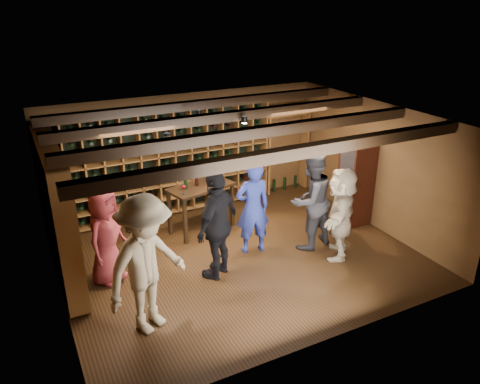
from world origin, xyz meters
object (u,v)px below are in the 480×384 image
guest_woman_black (218,225)px  guest_beige (341,213)px  display_cabinet (356,183)px  tasting_table (201,191)px  man_blue_shirt (253,208)px  man_grey_suit (310,200)px  guest_khaki (147,265)px  guest_red_floral (106,236)px

guest_woman_black → guest_beige: 2.22m
display_cabinet → tasting_table: (-2.90, 1.08, -0.03)m
man_blue_shirt → guest_woman_black: guest_woman_black is taller
man_grey_suit → guest_woman_black: size_ratio=0.99×
man_blue_shirt → guest_beige: (1.30, -0.82, -0.03)m
man_blue_shirt → guest_beige: 1.54m
display_cabinet → tasting_table: 3.10m
man_blue_shirt → guest_beige: bearing=156.2°
guest_woman_black → tasting_table: guest_woman_black is taller
display_cabinet → guest_woman_black: 3.33m
guest_woman_black → guest_khaki: (-1.40, -0.80, 0.08)m
man_grey_suit → guest_khaki: size_ratio=0.92×
guest_red_floral → guest_woman_black: size_ratio=0.88×
guest_khaki → guest_beige: 3.61m
guest_red_floral → guest_woman_black: guest_woman_black is taller
man_blue_shirt → guest_khaki: guest_khaki is taller
guest_beige → tasting_table: size_ratio=1.21×
tasting_table → guest_beige: bearing=-62.5°
man_grey_suit → guest_beige: man_grey_suit is taller
guest_red_floral → tasting_table: (2.03, 0.99, 0.01)m
man_blue_shirt → tasting_table: (-0.51, 1.19, -0.03)m
guest_woman_black → guest_khaki: bearing=-5.6°
guest_red_floral → guest_khaki: size_ratio=0.81×
man_blue_shirt → guest_woman_black: (-0.88, -0.44, 0.07)m
man_grey_suit → man_blue_shirt: bearing=-28.2°
man_grey_suit → display_cabinet: bearing=-174.3°
display_cabinet → guest_red_floral: (-4.93, 0.09, -0.04)m
guest_red_floral → display_cabinet: bearing=-47.2°
guest_beige → guest_red_floral: bearing=-64.2°
guest_khaki → tasting_table: (1.78, 2.43, -0.18)m
guest_khaki → man_grey_suit: bearing=-10.5°
guest_woman_black → guest_beige: (2.18, -0.38, -0.10)m
guest_khaki → display_cabinet: bearing=-10.2°
man_grey_suit → guest_khaki: (-3.30, -0.93, 0.08)m
guest_beige → tasting_table: guest_beige is taller
guest_beige → guest_khaki: bearing=-42.7°
tasting_table → man_grey_suit: bearing=-59.1°
man_grey_suit → guest_red_floral: (-3.55, 0.51, -0.11)m
guest_red_floral → guest_beige: 3.97m
display_cabinet → guest_woman_black: size_ratio=0.94×
guest_woman_black → tasting_table: (0.38, 1.63, -0.11)m
display_cabinet → guest_red_floral: size_ratio=1.07×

